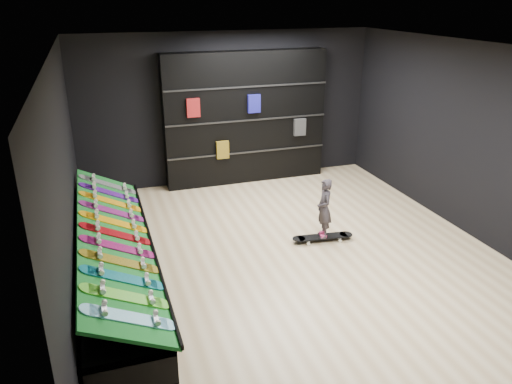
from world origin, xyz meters
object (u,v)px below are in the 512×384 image
object	(u,v)px
display_rack	(115,267)
back_shelving	(245,118)
floor_skateboard	(323,239)
child	(324,220)

from	to	relation	value
display_rack	back_shelving	xyz separation A→B (m)	(2.86, 3.32, 1.07)
floor_skateboard	child	distance (m)	0.33
floor_skateboard	child	bearing A→B (deg)	0.00
child	display_rack	bearing A→B (deg)	-76.15
back_shelving	child	world-z (taller)	back_shelving
back_shelving	floor_skateboard	distance (m)	3.34
back_shelving	child	bearing A→B (deg)	-84.11
floor_skateboard	back_shelving	bearing A→B (deg)	102.94
floor_skateboard	child	size ratio (longest dim) A/B	1.71
display_rack	child	bearing A→B (deg)	4.56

